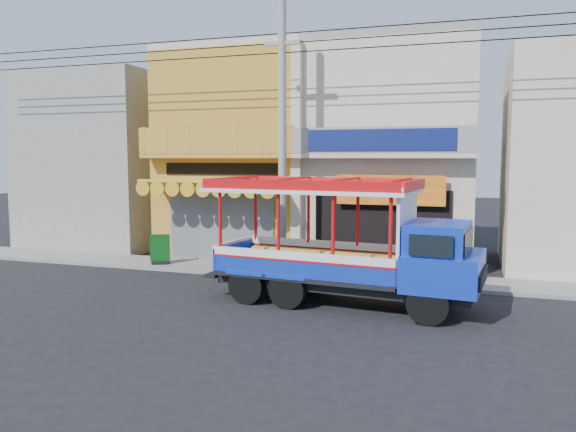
{
  "coord_description": "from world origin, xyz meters",
  "views": [
    {
      "loc": [
        4.88,
        -14.04,
        3.98
      ],
      "look_at": [
        -0.54,
        2.5,
        2.16
      ],
      "focal_mm": 35.0,
      "sensor_mm": 36.0,
      "label": 1
    }
  ],
  "objects_px": {
    "potted_plant_b": "(393,264)",
    "songthaew_truck": "(361,246)",
    "green_sign": "(160,252)",
    "utility_pole": "(287,125)",
    "potted_plant_a": "(371,262)",
    "potted_plant_c": "(465,266)"
  },
  "relations": [
    {
      "from": "potted_plant_b",
      "to": "songthaew_truck",
      "type": "bearing_deg",
      "value": 110.56
    },
    {
      "from": "songthaew_truck",
      "to": "green_sign",
      "type": "relative_size",
      "value": 6.9
    },
    {
      "from": "songthaew_truck",
      "to": "potted_plant_b",
      "type": "relative_size",
      "value": 7.59
    },
    {
      "from": "utility_pole",
      "to": "potted_plant_b",
      "type": "relative_size",
      "value": 28.28
    },
    {
      "from": "utility_pole",
      "to": "potted_plant_a",
      "type": "bearing_deg",
      "value": 12.58
    },
    {
      "from": "potted_plant_a",
      "to": "utility_pole",
      "type": "bearing_deg",
      "value": 168.86
    },
    {
      "from": "potted_plant_b",
      "to": "potted_plant_c",
      "type": "bearing_deg",
      "value": -139.71
    },
    {
      "from": "songthaew_truck",
      "to": "potted_plant_c",
      "type": "xyz_separation_m",
      "value": [
        2.6,
        3.54,
        -1.04
      ]
    },
    {
      "from": "utility_pole",
      "to": "songthaew_truck",
      "type": "distance_m",
      "value": 5.3
    },
    {
      "from": "potted_plant_c",
      "to": "potted_plant_a",
      "type": "bearing_deg",
      "value": -52.14
    },
    {
      "from": "potted_plant_c",
      "to": "utility_pole",
      "type": "bearing_deg",
      "value": -47.85
    },
    {
      "from": "songthaew_truck",
      "to": "potted_plant_b",
      "type": "distance_m",
      "value": 3.3
    },
    {
      "from": "utility_pole",
      "to": "green_sign",
      "type": "xyz_separation_m",
      "value": [
        -4.95,
        0.31,
        -4.46
      ]
    },
    {
      "from": "songthaew_truck",
      "to": "green_sign",
      "type": "distance_m",
      "value": 8.59
    },
    {
      "from": "potted_plant_a",
      "to": "potted_plant_b",
      "type": "xyz_separation_m",
      "value": [
        0.76,
        -0.25,
        0.03
      ]
    },
    {
      "from": "songthaew_truck",
      "to": "potted_plant_c",
      "type": "distance_m",
      "value": 4.51
    },
    {
      "from": "utility_pole",
      "to": "potted_plant_b",
      "type": "bearing_deg",
      "value": 5.87
    },
    {
      "from": "songthaew_truck",
      "to": "potted_plant_a",
      "type": "bearing_deg",
      "value": 95.29
    },
    {
      "from": "songthaew_truck",
      "to": "green_sign",
      "type": "height_order",
      "value": "songthaew_truck"
    },
    {
      "from": "potted_plant_a",
      "to": "potted_plant_c",
      "type": "height_order",
      "value": "potted_plant_c"
    },
    {
      "from": "green_sign",
      "to": "potted_plant_a",
      "type": "xyz_separation_m",
      "value": [
        7.64,
        0.29,
        0.0
      ]
    },
    {
      "from": "potted_plant_a",
      "to": "potted_plant_c",
      "type": "relative_size",
      "value": 0.95
    }
  ]
}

